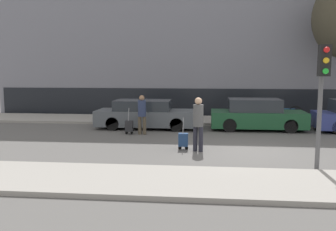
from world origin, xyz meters
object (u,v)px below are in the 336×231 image
at_px(pedestrian_right, 198,121).
at_px(parked_bicycle, 285,112).
at_px(parked_car_0, 146,115).
at_px(parked_car_1, 257,115).
at_px(trolley_right, 183,140).
at_px(traffic_light, 322,82).
at_px(pedestrian_left, 142,112).
at_px(trolley_left, 129,126).

distance_m(pedestrian_right, parked_bicycle, 8.60).
relative_size(parked_car_0, parked_car_1, 1.11).
xyz_separation_m(pedestrian_right, trolley_right, (-0.51, 0.21, -0.69)).
xyz_separation_m(pedestrian_right, traffic_light, (3.24, -2.24, 1.37)).
bearing_deg(parked_car_0, traffic_light, -50.02).
xyz_separation_m(pedestrian_left, trolley_left, (-0.55, -0.02, -0.59)).
height_order(parked_car_1, trolley_left, parked_car_1).
distance_m(parked_car_0, parked_car_1, 5.04).
relative_size(trolley_left, traffic_light, 0.33).
bearing_deg(trolley_right, trolley_left, 131.58).
xyz_separation_m(trolley_left, pedestrian_right, (2.96, -2.98, 0.69)).
xyz_separation_m(parked_car_1, pedestrian_left, (-4.94, -1.72, 0.28)).
distance_m(trolley_left, parked_bicycle, 8.52).
height_order(parked_car_1, traffic_light, traffic_light).
bearing_deg(parked_car_0, parked_car_1, 1.20).
height_order(trolley_left, trolley_right, trolley_left).
height_order(parked_car_1, parked_bicycle, parked_car_1).
distance_m(pedestrian_left, parked_bicycle, 8.05).
height_order(pedestrian_right, traffic_light, traffic_light).
distance_m(parked_car_1, trolley_right, 5.45).
bearing_deg(parked_car_0, parked_bicycle, 22.41).
bearing_deg(trolley_right, parked_car_0, 114.45).
relative_size(traffic_light, parked_bicycle, 1.89).
bearing_deg(parked_car_0, trolley_right, -65.55).
height_order(trolley_left, traffic_light, traffic_light).
relative_size(pedestrian_left, trolley_right, 1.49).
distance_m(trolley_left, pedestrian_right, 4.26).
bearing_deg(pedestrian_left, trolley_left, -179.93).
bearing_deg(pedestrian_left, parked_car_1, 16.79).
xyz_separation_m(traffic_light, parked_bicycle, (1.05, 9.67, -1.91)).
height_order(trolley_right, traffic_light, traffic_light).
bearing_deg(parked_car_0, trolley_left, -105.46).
relative_size(trolley_right, traffic_light, 0.33).
bearing_deg(traffic_light, pedestrian_right, 145.33).
distance_m(parked_car_1, trolley_left, 5.77).
height_order(pedestrian_left, traffic_light, traffic_light).
distance_m(trolley_right, parked_bicycle, 8.67).
height_order(parked_car_0, pedestrian_right, pedestrian_right).
bearing_deg(parked_car_0, pedestrian_right, -61.48).
relative_size(parked_car_1, traffic_light, 1.24).
relative_size(parked_car_1, pedestrian_right, 2.31).
xyz_separation_m(parked_car_0, parked_bicycle, (6.81, 2.81, -0.13)).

